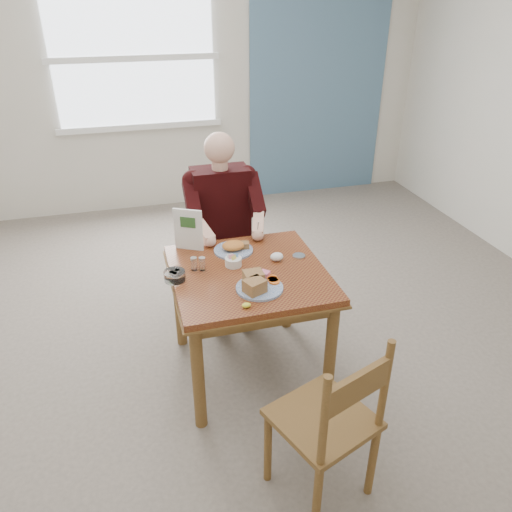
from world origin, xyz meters
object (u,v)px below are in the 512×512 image
object	(u,v)px
table	(249,287)
chair_near	(330,423)
near_plate	(257,284)
far_plate	(234,248)
diner	(223,215)
chair_far	(222,251)

from	to	relation	value
table	chair_near	xyz separation A→B (m)	(0.12, -0.99, -0.16)
near_plate	far_plate	size ratio (longest dim) A/B	1.12
diner	far_plate	world-z (taller)	diner
table	chair_far	xyz separation A→B (m)	(0.00, 0.80, -0.16)
table	chair_near	distance (m)	1.01
chair_far	diner	bearing A→B (deg)	-89.99
diner	near_plate	size ratio (longest dim) A/B	4.24
table	chair_far	size ratio (longest dim) A/B	0.97
chair_far	diner	size ratio (longest dim) A/B	0.69
chair_far	near_plate	bearing A→B (deg)	-90.26
near_plate	far_plate	xyz separation A→B (m)	(-0.02, 0.47, -0.01)
far_plate	diner	bearing A→B (deg)	86.84
chair_near	chair_far	bearing A→B (deg)	93.98
chair_far	table	bearing A→B (deg)	-90.00
chair_far	far_plate	size ratio (longest dim) A/B	3.27
chair_far	near_plate	size ratio (longest dim) A/B	2.91
chair_far	chair_near	distance (m)	1.79
chair_near	table	bearing A→B (deg)	97.16
table	far_plate	world-z (taller)	far_plate
chair_far	near_plate	world-z (taller)	chair_far
chair_near	near_plate	size ratio (longest dim) A/B	2.91
chair_near	near_plate	bearing A→B (deg)	99.38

